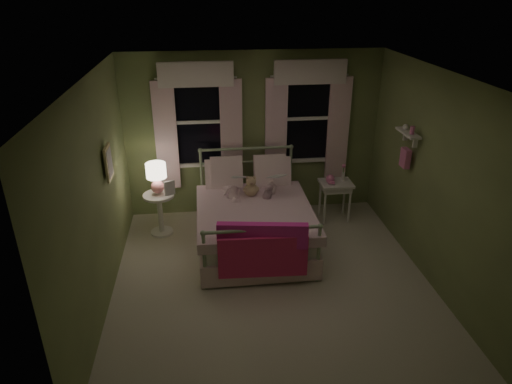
{
  "coord_description": "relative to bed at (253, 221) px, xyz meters",
  "views": [
    {
      "loc": [
        -0.78,
        -4.77,
        3.51
      ],
      "look_at": [
        -0.13,
        0.61,
        1.0
      ],
      "focal_mm": 32.0,
      "sensor_mm": 36.0,
      "label": 1
    }
  ],
  "objects": [
    {
      "name": "nightstand_right",
      "position": [
        1.38,
        0.61,
        0.17
      ],
      "size": [
        0.5,
        0.4,
        0.64
      ],
      "color": "white",
      "rests_on": "ground"
    },
    {
      "name": "wall_shelf",
      "position": [
        2.03,
        -0.25,
        1.14
      ],
      "size": [
        0.15,
        0.5,
        0.6
      ],
      "color": "white",
      "rests_on": "room_shell"
    },
    {
      "name": "child_right",
      "position": [
        0.28,
        0.42,
        0.53
      ],
      "size": [
        0.39,
        0.34,
        0.68
      ],
      "primitive_type": "imported",
      "rotation": [
        0.0,
        0.0,
        2.86
      ],
      "color": "#F7D1DD",
      "rests_on": "bed"
    },
    {
      "name": "framed_picture",
      "position": [
        -1.81,
        -0.36,
        1.12
      ],
      "size": [
        0.03,
        0.32,
        0.42
      ],
      "color": "beige",
      "rests_on": "room_shell"
    },
    {
      "name": "teddy_bear",
      "position": [
        -0.0,
        0.26,
        0.41
      ],
      "size": [
        0.24,
        0.2,
        0.32
      ],
      "color": "tan",
      "rests_on": "bed"
    },
    {
      "name": "book_nightstand",
      "position": [
        -1.25,
        0.41,
        0.27
      ],
      "size": [
        0.23,
        0.27,
        0.02
      ],
      "primitive_type": "imported",
      "rotation": [
        0.0,
        0.0,
        0.37
      ],
      "color": "beige",
      "rests_on": "nightstand_left"
    },
    {
      "name": "bud_vase",
      "position": [
        1.5,
        0.66,
        0.41
      ],
      "size": [
        0.06,
        0.06,
        0.28
      ],
      "color": "white",
      "rests_on": "nightstand_right"
    },
    {
      "name": "window_left",
      "position": [
        -0.72,
        1.07,
        1.24
      ],
      "size": [
        1.34,
        0.13,
        1.96
      ],
      "color": "black",
      "rests_on": "room_shell"
    },
    {
      "name": "room_shell",
      "position": [
        0.13,
        -0.96,
        0.92
      ],
      "size": [
        4.2,
        4.2,
        4.2
      ],
      "color": "beige",
      "rests_on": "ground"
    },
    {
      "name": "table_lamp",
      "position": [
        -1.35,
        0.49,
        0.57
      ],
      "size": [
        0.29,
        0.29,
        0.46
      ],
      "color": "pink",
      "rests_on": "nightstand_left"
    },
    {
      "name": "bed",
      "position": [
        0.0,
        0.0,
        0.0
      ],
      "size": [
        1.58,
        2.04,
        1.18
      ],
      "color": "white",
      "rests_on": "ground"
    },
    {
      "name": "pink_throw",
      "position": [
        -0.0,
        -1.03,
        0.23
      ],
      "size": [
        1.1,
        0.26,
        0.71
      ],
      "color": "#E22C9E",
      "rests_on": "bed"
    },
    {
      "name": "pink_toy",
      "position": [
        1.28,
        0.61,
        0.32
      ],
      "size": [
        0.14,
        0.19,
        0.14
      ],
      "color": "pink",
      "rests_on": "nightstand_right"
    },
    {
      "name": "book_right",
      "position": [
        0.28,
        0.17,
        0.54
      ],
      "size": [
        0.23,
        0.19,
        0.26
      ],
      "primitive_type": "imported",
      "rotation": [
        1.22,
        0.0,
        0.47
      ],
      "color": "beige",
      "rests_on": "child_right"
    },
    {
      "name": "window_right",
      "position": [
        0.98,
        1.07,
        1.24
      ],
      "size": [
        1.34,
        0.13,
        1.96
      ],
      "color": "black",
      "rests_on": "room_shell"
    },
    {
      "name": "book_left",
      "position": [
        -0.28,
        0.17,
        0.58
      ],
      "size": [
        0.22,
        0.15,
        0.26
      ],
      "primitive_type": "imported",
      "rotation": [
        1.22,
        0.0,
        -0.17
      ],
      "color": "beige",
      "rests_on": "child_left"
    },
    {
      "name": "nightstand_left",
      "position": [
        -1.35,
        0.49,
        0.03
      ],
      "size": [
        0.46,
        0.46,
        0.65
      ],
      "color": "white",
      "rests_on": "ground"
    },
    {
      "name": "child_left",
      "position": [
        -0.28,
        0.42,
        0.6
      ],
      "size": [
        0.32,
        0.23,
        0.83
      ],
      "primitive_type": "imported",
      "rotation": [
        0.0,
        0.0,
        3.24
      ],
      "color": "#F7D1DD",
      "rests_on": "bed"
    }
  ]
}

